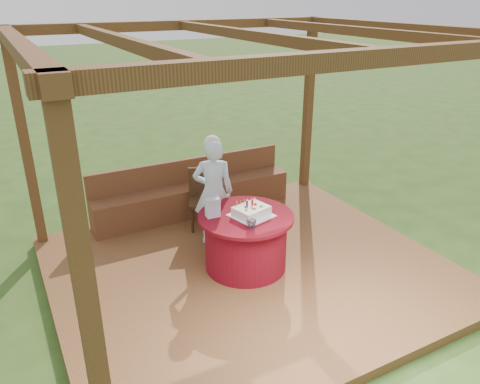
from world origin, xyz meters
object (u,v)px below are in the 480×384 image
object	(u,v)px
bench	(194,196)
drinking_glass	(251,224)
table	(246,241)
gift_bag	(213,208)
birthday_cake	(251,211)
elderly_woman	(213,190)
chair	(203,196)

from	to	relation	value
bench	drinking_glass	world-z (taller)	bench
table	gift_bag	world-z (taller)	gift_bag
bench	drinking_glass	distance (m)	2.08
birthday_cake	drinking_glass	bearing A→B (deg)	-119.32
bench	elderly_woman	bearing A→B (deg)	-96.56
bench	birthday_cake	distance (m)	1.80
chair	gift_bag	size ratio (longest dim) A/B	3.73
drinking_glass	chair	bearing A→B (deg)	86.04
bench	table	bearing A→B (deg)	-91.59
elderly_woman	drinking_glass	xyz separation A→B (m)	(-0.04, -1.07, 0.01)
gift_bag	birthday_cake	bearing A→B (deg)	-20.55
table	gift_bag	size ratio (longest dim) A/B	4.99
table	gift_bag	bearing A→B (deg)	156.45
chair	elderly_woman	bearing A→B (deg)	-97.33
bench	birthday_cake	bearing A→B (deg)	-89.90
chair	drinking_glass	distance (m)	1.60
bench	chair	size ratio (longest dim) A/B	3.61
chair	drinking_glass	bearing A→B (deg)	-93.96
gift_bag	drinking_glass	size ratio (longest dim) A/B	2.05
elderly_woman	drinking_glass	distance (m)	1.07
elderly_woman	birthday_cake	size ratio (longest dim) A/B	2.85
birthday_cake	bench	bearing A→B (deg)	90.10
birthday_cake	gift_bag	world-z (taller)	gift_bag
chair	table	bearing A→B (deg)	-90.11
bench	elderly_woman	distance (m)	1.06
birthday_cake	drinking_glass	world-z (taller)	birthday_cake
gift_bag	drinking_glass	bearing A→B (deg)	-57.66
bench	birthday_cake	world-z (taller)	birthday_cake
bench	table	size ratio (longest dim) A/B	2.69
chair	gift_bag	distance (m)	1.21
birthday_cake	drinking_glass	xyz separation A→B (m)	(-0.16, -0.28, -0.01)
bench	drinking_glass	size ratio (longest dim) A/B	27.49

